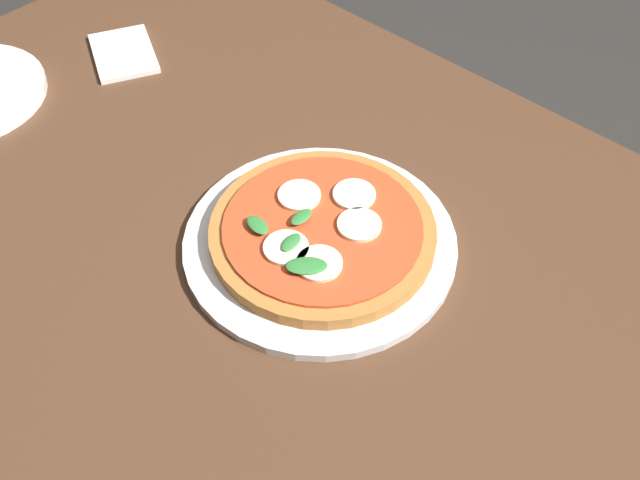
{
  "coord_description": "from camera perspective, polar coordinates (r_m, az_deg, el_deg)",
  "views": [
    {
      "loc": [
        -0.35,
        0.39,
        1.36
      ],
      "look_at": [
        0.03,
        -0.03,
        0.72
      ],
      "focal_mm": 40.61,
      "sensor_mm": 36.0,
      "label": 1
    }
  ],
  "objects": [
    {
      "name": "pizza",
      "position": [
        0.85,
        0.19,
        0.71
      ],
      "size": [
        0.27,
        0.27,
        0.03
      ],
      "color": "#B27033",
      "rests_on": "serving_tray"
    },
    {
      "name": "napkin",
      "position": [
        1.2,
        -15.22,
        14.01
      ],
      "size": [
        0.16,
        0.14,
        0.01
      ],
      "primitive_type": "cube",
      "rotation": [
        0.0,
        0.0,
        -0.47
      ],
      "color": "white",
      "rests_on": "dining_table"
    },
    {
      "name": "serving_tray",
      "position": [
        0.86,
        0.0,
        -0.18
      ],
      "size": [
        0.33,
        0.33,
        0.01
      ],
      "primitive_type": "cylinder",
      "color": "silver",
      "rests_on": "dining_table"
    },
    {
      "name": "dining_table",
      "position": [
        0.91,
        0.46,
        -6.06
      ],
      "size": [
        1.53,
        0.88,
        0.71
      ],
      "color": "#4C301E",
      "rests_on": "ground_plane"
    }
  ]
}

